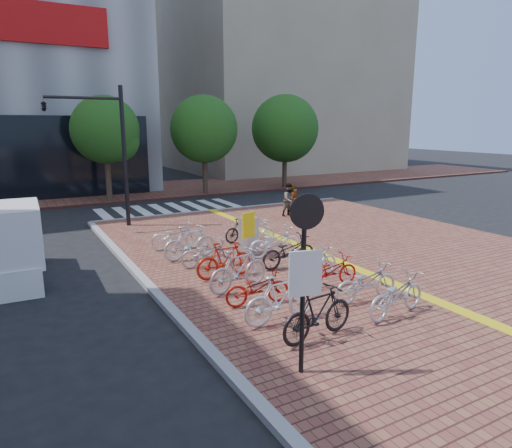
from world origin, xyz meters
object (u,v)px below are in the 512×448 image
bike_6 (190,242)px  bike_12 (289,251)px  bike_15 (242,230)px  bike_10 (331,271)px  traffic_light_pole (89,131)px  bike_3 (239,269)px  bike_11 (314,262)px  bike_0 (318,313)px  bike_14 (257,233)px  bike_9 (366,282)px  yellow_sign (249,230)px  bike_1 (281,298)px  box_truck (6,245)px  utility_box (249,236)px  pedestrian_a (295,202)px  pedestrian_b (289,200)px  bike_4 (225,260)px  bike_8 (396,295)px  bike_5 (208,253)px  bike_7 (177,236)px  bike_2 (257,288)px  notice_sign (305,263)px  bike_13 (275,242)px

bike_6 → bike_12: bearing=-139.8°
bike_15 → bike_10: bearing=170.5°
bike_12 → traffic_light_pole: size_ratio=0.32×
bike_3 → bike_15: size_ratio=1.24×
bike_11 → traffic_light_pole: 11.15m
bike_0 → bike_14: bike_0 is taller
bike_9 → bike_10: bike_9 is taller
bike_3 → yellow_sign: bearing=-48.4°
bike_1 → box_truck: box_truck is taller
utility_box → box_truck: (-7.25, 1.41, 0.31)m
pedestrian_a → pedestrian_b: bearing=56.7°
bike_6 → bike_10: bearing=-155.9°
box_truck → bike_11: bearing=-29.1°
bike_4 → traffic_light_pole: 9.37m
bike_8 → utility_box: 6.20m
bike_6 → bike_8: bearing=-164.4°
bike_5 → pedestrian_b: size_ratio=1.09×
bike_7 → bike_0: bearing=-166.9°
bike_3 → pedestrian_a: size_ratio=1.25×
bike_12 → bike_0: bearing=153.2°
pedestrian_a → pedestrian_b: (0.07, 0.57, 0.02)m
bike_2 → bike_6: size_ratio=0.88×
box_truck → bike_15: bearing=1.7°
pedestrian_a → bike_3: bearing=-158.7°
bike_2 → bike_15: bike_15 is taller
bike_3 → bike_10: bike_3 is taller
notice_sign → bike_11: bearing=52.0°
bike_7 → bike_8: size_ratio=0.94×
pedestrian_b → bike_0: bearing=-128.3°
bike_14 → utility_box: utility_box is taller
utility_box → traffic_light_pole: (-3.87, 6.60, 3.46)m
bike_8 → pedestrian_b: pedestrian_b is taller
bike_1 → bike_6: bike_6 is taller
bike_2 → bike_9: size_ratio=0.89×
bike_8 → bike_14: 6.81m
utility_box → traffic_light_pole: bearing=120.3°
bike_3 → traffic_light_pole: bearing=0.2°
bike_8 → bike_15: bearing=-8.8°
yellow_sign → bike_8: bearing=-73.7°
notice_sign → box_truck: bearing=117.6°
bike_12 → bike_13: (0.23, 1.23, -0.00)m
bike_7 → utility_box: bearing=-121.2°
bike_4 → box_truck: bearing=59.5°
pedestrian_b → traffic_light_pole: (-8.74, 1.65, 3.31)m
pedestrian_a → box_truck: 12.42m
bike_2 → bike_12: bearing=-38.7°
bike_7 → bike_8: bike_8 is taller
bike_2 → utility_box: utility_box is taller
pedestrian_a → bike_5: bearing=-169.0°
bike_1 → bike_8: 2.72m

